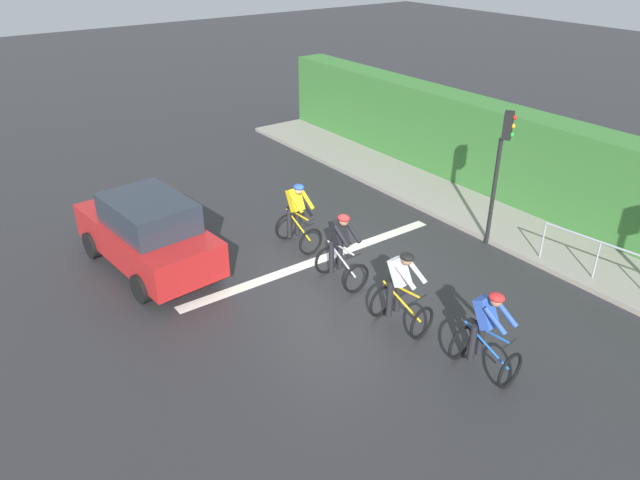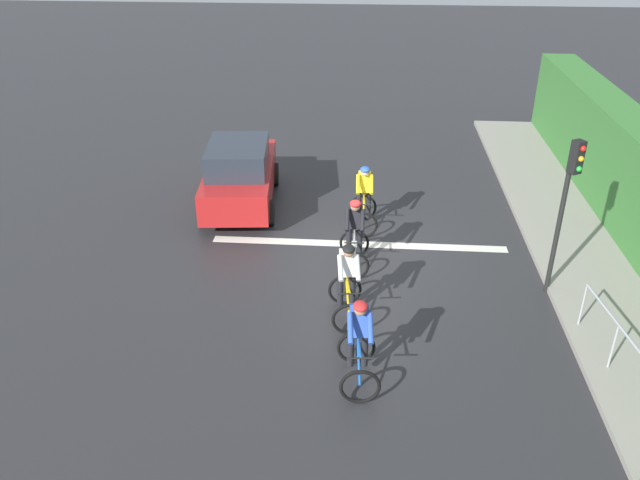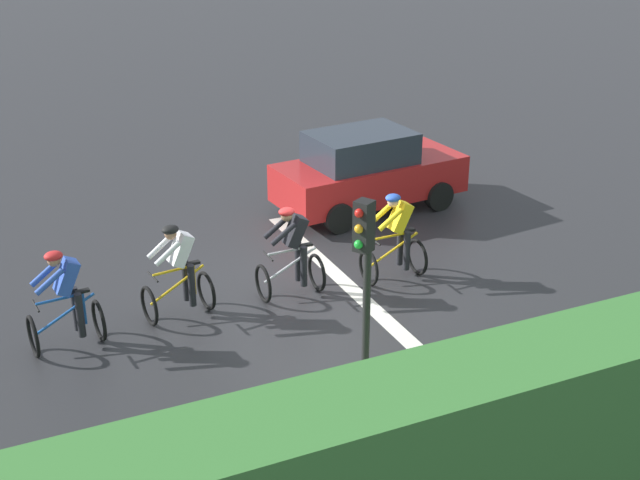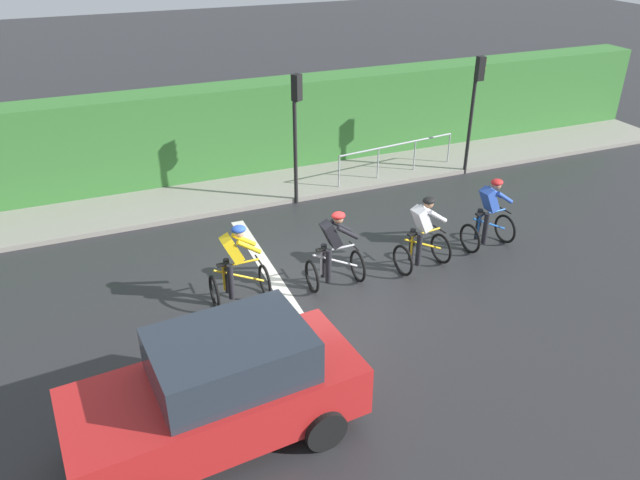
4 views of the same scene
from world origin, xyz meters
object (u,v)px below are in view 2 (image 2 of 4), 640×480
at_px(cyclist_lead, 359,343).
at_px(car_red, 240,174).
at_px(cyclist_mid, 355,235).
at_px(cyclist_fourth, 364,198).
at_px(pedestrian_railing_kerbside, 634,359).
at_px(cyclist_second, 347,283).
at_px(traffic_light_near_crossing, 567,195).

bearing_deg(cyclist_lead, car_red, -64.51).
relative_size(cyclist_mid, cyclist_fourth, 1.00).
relative_size(cyclist_mid, pedestrian_railing_kerbside, 0.44).
bearing_deg(car_red, cyclist_fourth, 161.04).
distance_m(cyclist_lead, cyclist_mid, 3.85).
distance_m(cyclist_lead, cyclist_fourth, 5.79).
xyz_separation_m(cyclist_second, cyclist_fourth, (-0.25, -3.93, 0.00)).
bearing_deg(cyclist_fourth, cyclist_mid, 84.85).
bearing_deg(traffic_light_near_crossing, cyclist_mid, -10.36).
distance_m(cyclist_second, cyclist_mid, 1.99).
height_order(cyclist_lead, cyclist_second, same).
height_order(cyclist_lead, cyclist_mid, same).
height_order(cyclist_lead, car_red, car_red).
relative_size(car_red, pedestrian_railing_kerbside, 1.11).
distance_m(cyclist_second, traffic_light_near_crossing, 4.58).
xyz_separation_m(cyclist_mid, pedestrian_railing_kerbside, (-4.58, 3.92, 0.00)).
distance_m(traffic_light_near_crossing, pedestrian_railing_kerbside, 3.51).
bearing_deg(cyclist_mid, cyclist_second, 87.80).
xyz_separation_m(cyclist_mid, cyclist_fourth, (-0.18, -1.95, 0.00)).
distance_m(cyclist_second, pedestrian_railing_kerbside, 5.04).
height_order(cyclist_mid, traffic_light_near_crossing, traffic_light_near_crossing).
bearing_deg(pedestrian_railing_kerbside, cyclist_mid, -40.60).
distance_m(cyclist_mid, cyclist_fourth, 1.95).
bearing_deg(cyclist_mid, cyclist_lead, 92.71).
relative_size(cyclist_second, pedestrian_railing_kerbside, 0.44).
bearing_deg(pedestrian_railing_kerbside, car_red, -42.29).
bearing_deg(traffic_light_near_crossing, cyclist_fourth, -34.51).
distance_m(cyclist_second, cyclist_fourth, 3.94).
distance_m(cyclist_lead, traffic_light_near_crossing, 5.19).
relative_size(cyclist_fourth, car_red, 0.39).
bearing_deg(cyclist_lead, cyclist_fourth, -89.93).
xyz_separation_m(cyclist_fourth, pedestrian_railing_kerbside, (-4.40, 5.87, 0.00)).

